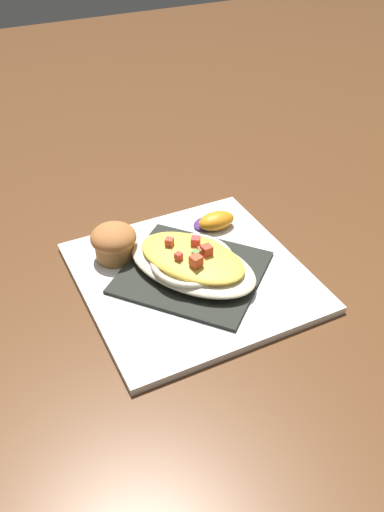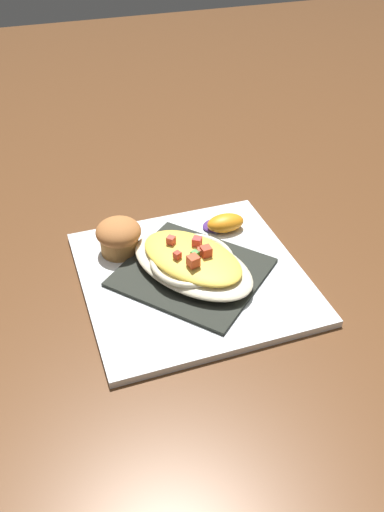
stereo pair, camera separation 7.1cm
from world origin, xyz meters
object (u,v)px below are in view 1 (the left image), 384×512
square_plate (192,277)px  gratin_dish (192,261)px  muffin (114,242)px  orange_garnish (215,221)px

square_plate → gratin_dish: size_ratio=1.35×
muffin → gratin_dish: bearing=45.5°
gratin_dish → orange_garnish: size_ratio=3.46×
muffin → orange_garnish: muffin is taller
square_plate → orange_garnish: (-0.08, 0.08, 0.02)m
muffin → square_plate: bearing=45.5°
gratin_dish → muffin: same height
square_plate → gratin_dish: bearing=-0.9°
square_plate → muffin: (-0.08, -0.08, 0.03)m
orange_garnish → square_plate: bearing=-43.3°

